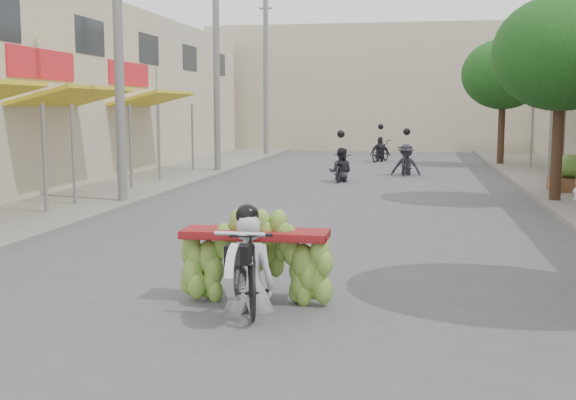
# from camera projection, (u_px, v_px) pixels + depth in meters

# --- Properties ---
(sidewalk_left) EXTENTS (4.00, 60.00, 0.12)m
(sidewalk_left) POSITION_uv_depth(u_px,v_px,m) (112.00, 188.00, 21.46)
(sidewalk_left) COLOR gray
(sidewalk_left) RESTS_ON ground
(far_building) EXTENTS (20.00, 6.00, 7.00)m
(far_building) POSITION_uv_depth(u_px,v_px,m) (383.00, 89.00, 42.30)
(far_building) COLOR beige
(far_building) RESTS_ON ground
(utility_pole_mid) EXTENTS (0.60, 0.24, 8.00)m
(utility_pole_mid) POSITION_uv_depth(u_px,v_px,m) (118.00, 43.00, 17.75)
(utility_pole_mid) COLOR slate
(utility_pole_mid) RESTS_ON ground
(utility_pole_far) EXTENTS (0.60, 0.24, 8.00)m
(utility_pole_far) POSITION_uv_depth(u_px,v_px,m) (216.00, 64.00, 26.54)
(utility_pole_far) COLOR slate
(utility_pole_far) RESTS_ON ground
(utility_pole_back) EXTENTS (0.60, 0.24, 8.00)m
(utility_pole_back) POSITION_uv_depth(u_px,v_px,m) (266.00, 75.00, 35.34)
(utility_pole_back) COLOR slate
(utility_pole_back) RESTS_ON ground
(street_tree_mid) EXTENTS (3.40, 3.40, 5.25)m
(street_tree_mid) POSITION_uv_depth(u_px,v_px,m) (562.00, 53.00, 17.90)
(street_tree_mid) COLOR #3A2719
(street_tree_mid) RESTS_ON ground
(street_tree_far) EXTENTS (3.40, 3.40, 5.25)m
(street_tree_far) POSITION_uv_depth(u_px,v_px,m) (503.00, 75.00, 29.62)
(street_tree_far) COLOR #3A2719
(street_tree_far) RESTS_ON ground
(produce_crate_far) EXTENTS (1.20, 0.88, 1.16)m
(produce_crate_far) POSITION_uv_depth(u_px,v_px,m) (572.00, 170.00, 20.11)
(produce_crate_far) COLOR brown
(produce_crate_far) RESTS_ON ground
(banana_motorbike) EXTENTS (2.20, 1.92, 2.23)m
(banana_motorbike) POSITION_uv_depth(u_px,v_px,m) (251.00, 249.00, 8.87)
(banana_motorbike) COLOR black
(banana_motorbike) RESTS_ON ground
(bg_motorbike_a) EXTENTS (0.82, 1.59, 1.95)m
(bg_motorbike_a) POSITION_uv_depth(u_px,v_px,m) (341.00, 159.00, 23.88)
(bg_motorbike_a) COLOR black
(bg_motorbike_a) RESTS_ON ground
(bg_motorbike_b) EXTENTS (1.11, 1.95, 1.95)m
(bg_motorbike_b) POSITION_uv_depth(u_px,v_px,m) (406.00, 153.00, 26.02)
(bg_motorbike_b) COLOR black
(bg_motorbike_b) RESTS_ON ground
(bg_motorbike_c) EXTENTS (1.19, 1.85, 1.95)m
(bg_motorbike_c) POSITION_uv_depth(u_px,v_px,m) (380.00, 144.00, 32.58)
(bg_motorbike_c) COLOR black
(bg_motorbike_c) RESTS_ON ground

